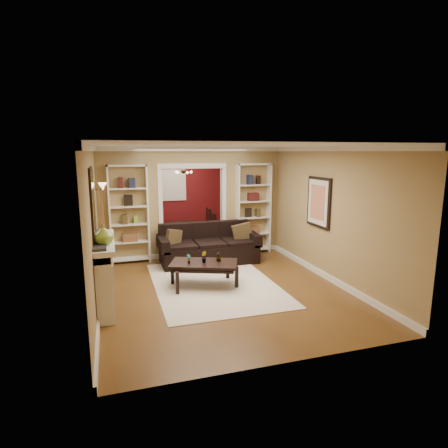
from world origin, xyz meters
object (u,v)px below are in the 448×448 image
object	(u,v)px
coffee_table	(204,274)
fireplace	(106,273)
bookshelf_left	(129,215)
dining_table	(185,233)
sofa	(209,244)
bookshelf_right	(253,209)

from	to	relation	value
coffee_table	fireplace	bearing A→B (deg)	-144.63
bookshelf_left	dining_table	xyz separation A→B (m)	(1.62, 1.62, -0.89)
bookshelf_left	fireplace	size ratio (longest dim) A/B	1.35
sofa	bookshelf_right	world-z (taller)	bookshelf_right
bookshelf_left	dining_table	size ratio (longest dim) A/B	1.57
sofa	coffee_table	world-z (taller)	sofa
bookshelf_left	fireplace	world-z (taller)	bookshelf_left
coffee_table	bookshelf_left	size ratio (longest dim) A/B	0.55
bookshelf_right	sofa	bearing A→B (deg)	-156.52
sofa	dining_table	size ratio (longest dim) A/B	1.60
coffee_table	bookshelf_right	xyz separation A→B (m)	(1.83, 2.08, 0.91)
sofa	bookshelf_left	world-z (taller)	bookshelf_left
bookshelf_left	bookshelf_right	distance (m)	3.10
sofa	fireplace	distance (m)	3.02
sofa	bookshelf_left	bearing A→B (deg)	161.81
coffee_table	bookshelf_left	xyz separation A→B (m)	(-1.27, 2.08, 0.91)
fireplace	bookshelf_right	bearing A→B (deg)	34.80
sofa	fireplace	size ratio (longest dim) A/B	1.38
bookshelf_right	dining_table	world-z (taller)	bookshelf_right
sofa	coffee_table	bearing A→B (deg)	-108.36
sofa	bookshelf_left	xyz separation A→B (m)	(-1.76, 0.58, 0.69)
sofa	bookshelf_right	distance (m)	1.61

